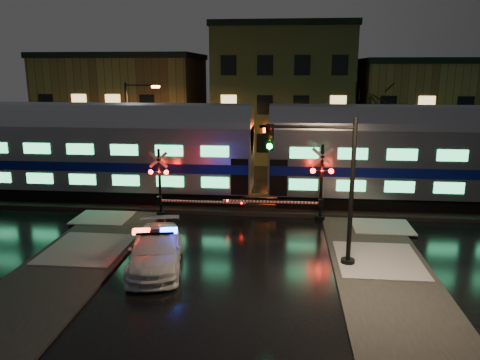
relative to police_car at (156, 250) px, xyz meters
name	(u,v)px	position (x,y,z in m)	size (l,w,h in m)	color
ground	(235,234)	(2.86, 4.35, -0.76)	(120.00, 120.00, 0.00)	black
ballast	(244,204)	(2.86, 9.35, -0.64)	(90.00, 4.20, 0.24)	black
sidewalk_left	(55,279)	(-3.64, -1.65, -0.70)	(4.00, 20.00, 0.12)	#2D2D2D
sidewalk_right	(394,294)	(9.36, -1.65, -0.70)	(4.00, 20.00, 0.12)	#2D2D2D
building_left	(126,107)	(-10.14, 26.35, 3.74)	(14.00, 10.00, 9.00)	brown
building_mid	(282,95)	(4.86, 26.85, 4.99)	(12.00, 11.00, 11.50)	brown
building_right	(426,113)	(17.86, 26.35, 3.49)	(12.00, 10.00, 8.50)	brown
train	(261,151)	(3.82, 9.34, 2.62)	(51.00, 3.12, 5.92)	black
police_car	(156,250)	(0.00, 0.00, 0.00)	(3.04, 5.49, 1.67)	white
crossing_signal_right	(314,191)	(6.87, 6.66, 0.99)	(5.99, 0.66, 4.24)	black
crossing_signal_left	(166,190)	(-1.25, 6.65, 0.83)	(5.45, 0.64, 3.86)	black
traffic_light	(327,189)	(7.01, 0.83, 2.58)	(4.06, 0.72, 6.28)	black
streetlight	(131,128)	(-5.31, 13.35, 3.40)	(2.41, 0.25, 7.22)	black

